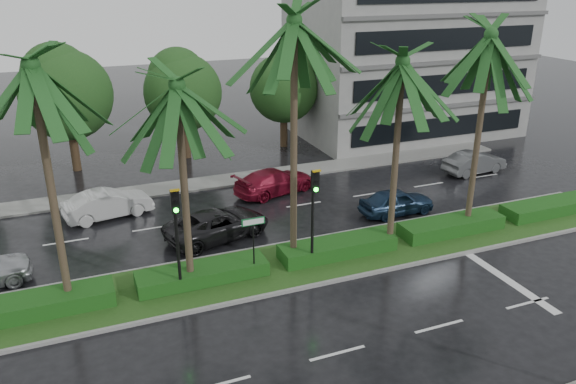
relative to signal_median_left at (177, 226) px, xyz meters
name	(u,v)px	position (x,y,z in m)	size (l,w,h in m)	color
ground	(282,281)	(4.00, -0.30, -3.00)	(120.00, 120.00, 0.00)	black
far_sidewalk	(208,183)	(4.00, 11.70, -2.94)	(40.00, 2.00, 0.12)	gray
median	(273,268)	(4.00, 0.70, -2.92)	(36.00, 4.00, 0.15)	gray
hedge	(273,260)	(4.00, 0.70, -2.55)	(35.20, 1.40, 0.60)	#164513
lane_markings	(353,272)	(7.04, -0.73, -2.99)	(34.00, 13.06, 0.01)	silver
palm_row	(239,80)	(2.76, 0.72, 5.03)	(26.30, 4.20, 10.66)	#443627
signal_median_left	(177,226)	(0.00, 0.00, 0.00)	(0.34, 0.42, 4.36)	black
signal_median_right	(314,204)	(5.50, 0.00, 0.00)	(0.34, 0.42, 4.36)	black
street_sign	(253,232)	(3.00, 0.18, -0.87)	(0.95, 0.09, 2.60)	black
bg_trees	(166,90)	(2.98, 17.29, 1.61)	(32.60, 5.45, 7.87)	#312316
building	(405,53)	(21.00, 17.70, 3.00)	(16.00, 10.00, 12.00)	gray
car_white	(108,204)	(-1.84, 8.90, -2.28)	(4.34, 1.51, 1.43)	silver
car_darkgrey	(217,224)	(2.66, 4.52, -2.31)	(4.98, 2.30, 1.38)	black
car_red	(275,181)	(7.16, 8.89, -2.30)	(4.81, 1.96, 1.40)	maroon
car_blue	(397,202)	(11.94, 3.82, -2.33)	(3.91, 1.57, 1.33)	#172A45
car_grey	(474,162)	(19.82, 7.46, -2.32)	(4.13, 1.44, 1.36)	#545659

